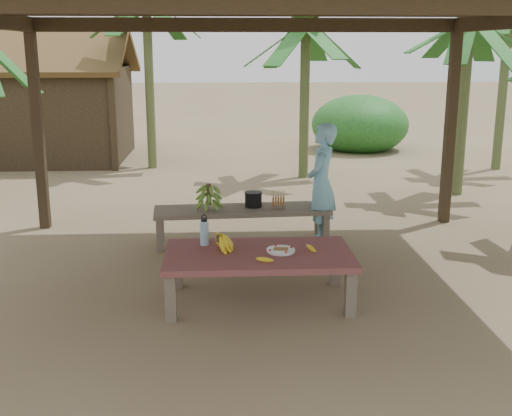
{
  "coord_description": "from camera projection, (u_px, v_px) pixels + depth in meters",
  "views": [
    {
      "loc": [
        -0.36,
        -6.38,
        2.41
      ],
      "look_at": [
        -0.01,
        0.04,
        0.8
      ],
      "focal_mm": 45.0,
      "sensor_mm": 36.0,
      "label": 1
    }
  ],
  "objects": [
    {
      "name": "loose_banana_front",
      "position": [
        265.0,
        260.0,
        5.89
      ],
      "size": [
        0.17,
        0.05,
        0.04
      ],
      "primitive_type": "ellipsoid",
      "rotation": [
        0.0,
        0.0,
        1.53
      ],
      "color": "yellow",
      "rests_on": "work_table"
    },
    {
      "name": "banana_plant_nw",
      "position": [
        147.0,
        11.0,
        12.51
      ],
      "size": [
        1.8,
        1.8,
        3.62
      ],
      "color": "#596638",
      "rests_on": "ground"
    },
    {
      "name": "pavilion",
      "position": [
        256.0,
        8.0,
        6.1
      ],
      "size": [
        6.6,
        5.6,
        2.95
      ],
      "color": "black",
      "rests_on": "ground"
    },
    {
      "name": "hut",
      "position": [
        32.0,
        109.0,
        14.03
      ],
      "size": [
        4.4,
        3.43,
        2.85
      ],
      "color": "black",
      "rests_on": "ground"
    },
    {
      "name": "loose_banana_side",
      "position": [
        311.0,
        248.0,
        6.22
      ],
      "size": [
        0.11,
        0.17,
        0.04
      ],
      "primitive_type": "ellipsoid",
      "rotation": [
        0.0,
        0.0,
        0.41
      ],
      "color": "yellow",
      "rests_on": "work_table"
    },
    {
      "name": "water_flask",
      "position": [
        204.0,
        232.0,
        6.37
      ],
      "size": [
        0.09,
        0.09,
        0.31
      ],
      "color": "teal",
      "rests_on": "work_table"
    },
    {
      "name": "skewer_rack",
      "position": [
        278.0,
        199.0,
        8.03
      ],
      "size": [
        0.18,
        0.09,
        0.24
      ],
      "primitive_type": null,
      "rotation": [
        0.0,
        0.0,
        0.06
      ],
      "color": "#A57F47",
      "rests_on": "bench"
    },
    {
      "name": "green_banana_stalk",
      "position": [
        209.0,
        196.0,
        7.97
      ],
      "size": [
        0.32,
        0.32,
        0.34
      ],
      "primitive_type": null,
      "rotation": [
        0.0,
        0.0,
        0.06
      ],
      "color": "#598C2D",
      "rests_on": "bench"
    },
    {
      "name": "banana_plant_ne",
      "position": [
        469.0,
        33.0,
        10.24
      ],
      "size": [
        1.8,
        1.8,
        3.12
      ],
      "color": "#596638",
      "rests_on": "ground"
    },
    {
      "name": "work_table",
      "position": [
        259.0,
        259.0,
        6.18
      ],
      "size": [
        1.8,
        1.0,
        0.5
      ],
      "rotation": [
        0.0,
        0.0,
        -0.0
      ],
      "color": "brown",
      "rests_on": "ground"
    },
    {
      "name": "cooking_pot",
      "position": [
        253.0,
        200.0,
        8.12
      ],
      "size": [
        0.21,
        0.21,
        0.18
      ],
      "primitive_type": "cylinder",
      "color": "black",
      "rests_on": "bench"
    },
    {
      "name": "plate",
      "position": [
        281.0,
        251.0,
        6.16
      ],
      "size": [
        0.28,
        0.28,
        0.04
      ],
      "color": "white",
      "rests_on": "work_table"
    },
    {
      "name": "ground",
      "position": [
        257.0,
        282.0,
        6.79
      ],
      "size": [
        80.0,
        80.0,
        0.0
      ],
      "primitive_type": "plane",
      "color": "brown",
      "rests_on": "ground"
    },
    {
      "name": "banana_plant_n",
      "position": [
        306.0,
        38.0,
        11.67
      ],
      "size": [
        1.8,
        1.8,
        3.07
      ],
      "color": "#596638",
      "rests_on": "ground"
    },
    {
      "name": "woman",
      "position": [
        321.0,
        183.0,
        8.05
      ],
      "size": [
        0.54,
        0.65,
        1.51
      ],
      "primitive_type": "imported",
      "rotation": [
        0.0,
        0.0,
        -1.96
      ],
      "color": "#79C4E5",
      "rests_on": "ground"
    },
    {
      "name": "bench",
      "position": [
        242.0,
        213.0,
        8.07
      ],
      "size": [
        2.23,
        0.74,
        0.45
      ],
      "rotation": [
        0.0,
        0.0,
        0.06
      ],
      "color": "brown",
      "rests_on": "ground"
    },
    {
      "name": "banana_plant_far",
      "position": [
        510.0,
        8.0,
        12.36
      ],
      "size": [
        1.8,
        1.8,
        3.66
      ],
      "color": "#596638",
      "rests_on": "ground"
    },
    {
      "name": "ripe_banana_bunch",
      "position": [
        218.0,
        242.0,
        6.2
      ],
      "size": [
        0.33,
        0.3,
        0.18
      ],
      "primitive_type": null,
      "rotation": [
        0.0,
        0.0,
        0.2
      ],
      "color": "yellow",
      "rests_on": "work_table"
    }
  ]
}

